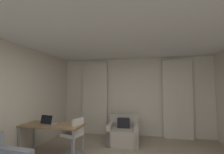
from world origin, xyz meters
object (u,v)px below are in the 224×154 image
Objects in this scene: armchair at (123,133)px; desk at (52,127)px; laptop at (49,122)px; desk_chair at (73,139)px.

armchair reaches higher than desk.
armchair is 2.09m from laptop.
desk_chair is (0.50, 0.09, -0.28)m from desk.
armchair is at bearing 38.48° from desk.
desk_chair is 0.72m from laptop.
laptop is (-0.60, -0.09, 0.38)m from desk_chair.
laptop reaches higher than desk.
laptop is (-0.09, -0.00, 0.11)m from desk.
desk_chair is at bearing 9.93° from desk.
desk_chair is at bearing -132.24° from armchair.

